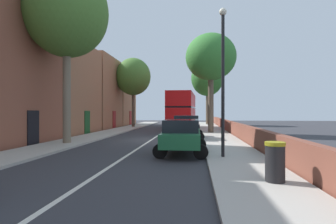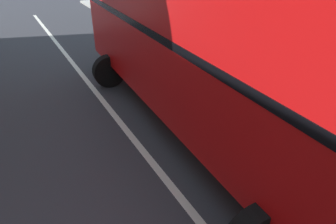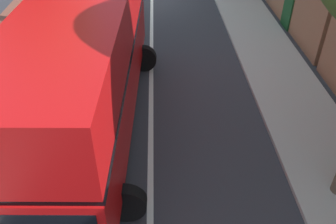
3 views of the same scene
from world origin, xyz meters
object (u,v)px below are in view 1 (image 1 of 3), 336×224
object	(u,v)px
lamppost_right	(223,70)
litter_bin_right	(275,162)
double_decker_bus	(183,109)
parked_car_black_right_2	(186,126)
parked_car_green_right_3	(182,135)
street_tree_left_0	(133,77)
street_tree_right_3	(211,58)
street_tree_left_2	(67,13)
street_tree_right_1	(207,78)

from	to	relation	value
lamppost_right	litter_bin_right	bearing A→B (deg)	-75.82
double_decker_bus	parked_car_black_right_2	size ratio (longest dim) A/B	2.58
parked_car_green_right_3	street_tree_left_0	bearing A→B (deg)	109.25
double_decker_bus	parked_car_green_right_3	size ratio (longest dim) A/B	2.41
street_tree_right_3	lamppost_right	distance (m)	13.75
litter_bin_right	double_decker_bus	bearing A→B (deg)	98.97
lamppost_right	parked_car_black_right_2	bearing A→B (deg)	102.73
lamppost_right	parked_car_green_right_3	bearing A→B (deg)	146.56
parked_car_green_right_3	lamppost_right	xyz separation A→B (m)	(1.80, -1.19, 2.87)
double_decker_bus	street_tree_left_2	distance (m)	17.01
double_decker_bus	litter_bin_right	bearing A→B (deg)	-81.03
street_tree_left_0	street_tree_left_2	size ratio (longest dim) A/B	0.81
street_tree_left_2	litter_bin_right	size ratio (longest dim) A/B	9.92
parked_car_black_right_2	litter_bin_right	bearing A→B (deg)	-76.79
litter_bin_right	street_tree_right_3	bearing A→B (deg)	92.45
lamppost_right	litter_bin_right	size ratio (longest dim) A/B	5.80
lamppost_right	street_tree_left_0	bearing A→B (deg)	112.43
street_tree_right_3	parked_car_green_right_3	bearing A→B (deg)	-99.60
parked_car_green_right_3	lamppost_right	world-z (taller)	lamppost_right
double_decker_bus	parked_car_black_right_2	bearing A→B (deg)	-85.79
lamppost_right	litter_bin_right	xyz separation A→B (m)	(1.00, -3.96, -3.14)
double_decker_bus	street_tree_right_3	bearing A→B (deg)	-62.42
parked_car_green_right_3	street_tree_right_3	world-z (taller)	street_tree_right_3
double_decker_bus	street_tree_left_0	world-z (taller)	street_tree_left_0
double_decker_bus	parked_car_green_right_3	world-z (taller)	double_decker_bus
double_decker_bus	litter_bin_right	world-z (taller)	double_decker_bus
street_tree_right_3	litter_bin_right	bearing A→B (deg)	-87.55
parked_car_black_right_2	street_tree_right_1	bearing A→B (deg)	83.48
street_tree_left_0	street_tree_right_1	world-z (taller)	street_tree_right_1
parked_car_green_right_3	lamppost_right	size ratio (longest dim) A/B	0.67
street_tree_left_0	lamppost_right	distance (m)	23.74
parked_car_green_right_3	street_tree_right_1	size ratio (longest dim) A/B	0.44
street_tree_left_0	parked_car_black_right_2	bearing A→B (deg)	-62.51
street_tree_right_1	street_tree_right_3	bearing A→B (deg)	-91.37
double_decker_bus	lamppost_right	bearing A→B (deg)	-82.14
street_tree_right_1	parked_car_black_right_2	bearing A→B (deg)	-96.52
street_tree_left_0	lamppost_right	size ratio (longest dim) A/B	1.38
double_decker_bus	street_tree_right_3	size ratio (longest dim) A/B	1.13
parked_car_black_right_2	litter_bin_right	world-z (taller)	parked_car_black_right_2
street_tree_left_2	street_tree_right_1	bearing A→B (deg)	68.98
double_decker_bus	street_tree_left_0	distance (m)	8.16
street_tree_right_3	lamppost_right	bearing A→B (deg)	-91.11
street_tree_right_1	street_tree_left_0	bearing A→B (deg)	-142.13
parked_car_black_right_2	parked_car_green_right_3	bearing A→B (deg)	-90.01
parked_car_black_right_2	street_tree_left_0	xyz separation A→B (m)	(-7.20, 13.84, 5.46)
street_tree_right_1	lamppost_right	distance (m)	29.50
street_tree_left_2	parked_car_black_right_2	bearing A→B (deg)	27.70
street_tree_right_1	litter_bin_right	size ratio (longest dim) A/B	8.92
street_tree_left_0	street_tree_left_2	bearing A→B (deg)	-90.05
litter_bin_right	parked_car_black_right_2	bearing A→B (deg)	103.21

